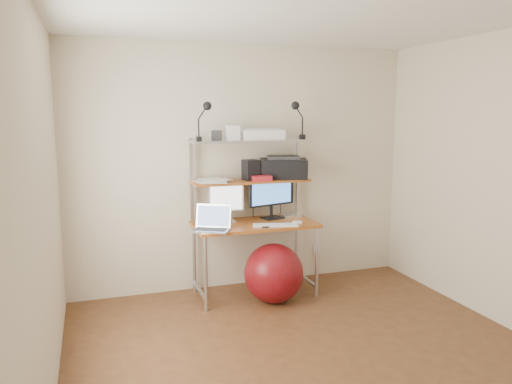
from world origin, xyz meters
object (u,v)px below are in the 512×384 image
at_px(monitor_silver, 226,201).
at_px(exercise_ball, 274,273).
at_px(laptop, 212,225).
at_px(printer, 283,168).
at_px(monitor_black, 271,192).

distance_m(monitor_silver, exercise_ball, 0.85).
relative_size(laptop, exercise_ball, 0.73).
height_order(printer, exercise_ball, printer).
bearing_deg(printer, laptop, -140.42).
height_order(monitor_black, exercise_ball, monitor_black).
distance_m(monitor_black, exercise_ball, 0.83).
bearing_deg(laptop, printer, 49.34).
bearing_deg(printer, monitor_silver, -159.74).
xyz_separation_m(laptop, exercise_ball, (0.58, -0.09, -0.50)).
relative_size(monitor_black, printer, 0.96).
height_order(monitor_black, laptop, monitor_black).
xyz_separation_m(printer, exercise_ball, (-0.25, -0.41, -0.97)).
distance_m(monitor_silver, laptop, 0.40).
distance_m(monitor_silver, monitor_black, 0.48).
relative_size(monitor_black, laptop, 1.29).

